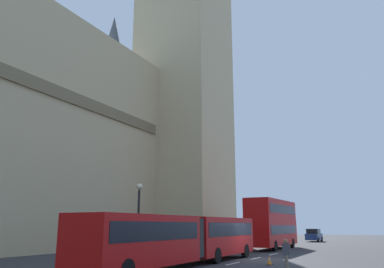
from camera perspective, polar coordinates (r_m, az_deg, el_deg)
The scene contains 9 objects.
ground_plane at distance 29.43m, azimuth 8.69°, elevation -17.73°, with size 160.00×160.00×0.00m, color #333335.
lane_centre_marking at distance 26.13m, azimuth 6.02°, elevation -18.38°, with size 29.80×0.16×0.01m.
articulated_bus at distance 24.40m, azimuth -1.07°, elevation -14.72°, with size 17.98×2.54×2.90m.
double_decker_bus at distance 41.91m, azimuth 11.68°, elevation -12.52°, with size 10.69×2.54×4.90m.
sedan_lead at distance 62.69m, azimuth 17.47°, elevation -13.98°, with size 4.40×1.86×1.85m.
traffic_cone_west at distance 25.63m, azimuth 11.29°, elevation -17.68°, with size 0.36×0.36×0.58m.
traffic_cone_middle at distance 31.41m, azimuth 13.65°, elevation -16.71°, with size 0.36×0.36×0.58m.
street_lamp at distance 28.03m, azimuth -7.86°, elevation -11.73°, with size 0.44×0.44×5.27m.
pedestrian_near_cones at distance 21.70m, azimuth 13.67°, elevation -16.75°, with size 0.36×0.44×1.69m.
Camera 1 is at (-27.69, -9.69, 2.38)m, focal length 36.35 mm.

